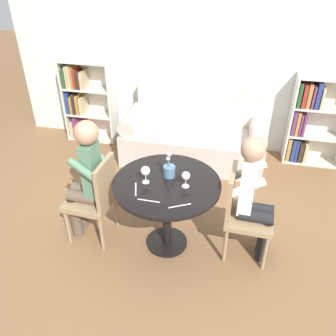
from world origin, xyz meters
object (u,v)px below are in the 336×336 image
chair_left (96,196)px  flower_vase (169,169)px  chair_right (242,210)px  person_left (86,177)px  bookshelf_left (84,100)px  couch (194,137)px  wine_glass_right (186,176)px  person_right (255,198)px  wine_glass_left (145,171)px  bookshelf_right (311,121)px

chair_left → flower_vase: size_ratio=3.62×
chair_right → person_left: (-1.45, -0.08, 0.20)m
bookshelf_left → chair_left: bearing=-64.0°
couch → chair_left: (-0.68, -1.69, 0.18)m
couch → bookshelf_left: bookshelf_left is taller
wine_glass_right → flower_vase: (-0.17, 0.12, -0.03)m
flower_vase → bookshelf_left: bearing=131.8°
person_right → bookshelf_left: bearing=54.4°
person_left → wine_glass_right: person_left is taller
couch → flower_vase: size_ratio=7.39×
chair_right → flower_vase: size_ratio=3.62×
bookshelf_left → wine_glass_left: (1.46, -1.97, 0.27)m
couch → wine_glass_left: couch is taller
bookshelf_left → person_right: (2.41, -1.88, 0.07)m
bookshelf_left → flower_vase: (1.64, -1.83, 0.23)m
person_left → person_right: 1.54m
person_left → wine_glass_right: size_ratio=8.61×
couch → person_right: (0.77, -1.61, 0.35)m
chair_right → person_right: 0.19m
bookshelf_left → bookshelf_right: bearing=-0.0°
chair_left → couch: bearing=161.5°
couch → person_right: 1.82m
chair_right → chair_left: bearing=96.0°
couch → wine_glass_left: 1.80m
couch → person_left: bearing=-114.5°
wine_glass_right → flower_vase: flower_vase is taller
wine_glass_left → bookshelf_left: bearing=126.5°
bookshelf_left → chair_right: 2.98m
couch → chair_left: 1.84m
bookshelf_right → person_left: bearing=-138.8°
bookshelf_left → person_left: 2.14m
chair_left → person_left: bearing=-92.5°
bookshelf_right → chair_left: 2.90m
chair_right → flower_vase: 0.76m
chair_left → flower_vase: bearing=104.2°
chair_left → flower_vase: (0.68, 0.13, 0.32)m
person_right → wine_glass_right: bearing=99.7°
couch → flower_vase: (-0.00, -1.57, 0.51)m
person_right → wine_glass_left: 0.98m
person_right → wine_glass_left: bearing=97.8°
chair_right → person_left: person_left is taller
bookshelf_right → person_right: person_right is taller
wine_glass_right → flower_vase: bearing=144.4°
chair_right → wine_glass_right: (-0.51, -0.08, 0.36)m
chair_right → person_left: 1.47m
bookshelf_right → wine_glass_left: 2.58m
bookshelf_left → wine_glass_left: bookshelf_left is taller
couch → wine_glass_right: couch is taller
couch → chair_left: bearing=-111.9°
person_right → chair_left: bearing=95.6°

